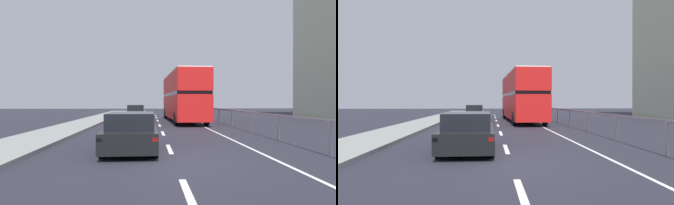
% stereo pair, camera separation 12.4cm
% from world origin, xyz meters
% --- Properties ---
extents(ground_plane, '(75.86, 120.00, 0.10)m').
position_xyz_m(ground_plane, '(0.00, 0.00, -0.05)').
color(ground_plane, '#25242F').
extents(lane_paint_markings, '(3.23, 46.00, 0.01)m').
position_xyz_m(lane_paint_markings, '(2.02, 8.30, 0.00)').
color(lane_paint_markings, silver).
rests_on(lane_paint_markings, ground).
extents(bridge_side_railing, '(0.10, 42.00, 1.19)m').
position_xyz_m(bridge_side_railing, '(5.10, 9.00, 0.96)').
color(bridge_side_railing, gray).
rests_on(bridge_side_railing, ground).
extents(double_decker_bus_red, '(2.88, 11.41, 4.26)m').
position_xyz_m(double_decker_bus_red, '(2.21, 15.79, 2.28)').
color(double_decker_bus_red, red).
rests_on(double_decker_bus_red, ground).
extents(hatchback_car_near, '(1.89, 4.14, 1.38)m').
position_xyz_m(hatchback_car_near, '(-1.41, 1.79, 0.66)').
color(hatchback_car_near, black).
rests_on(hatchback_car_near, ground).
extents(sedan_car_ahead, '(1.82, 4.24, 1.45)m').
position_xyz_m(sedan_car_ahead, '(-2.05, 18.46, 0.69)').
color(sedan_car_ahead, gray).
rests_on(sedan_car_ahead, ground).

